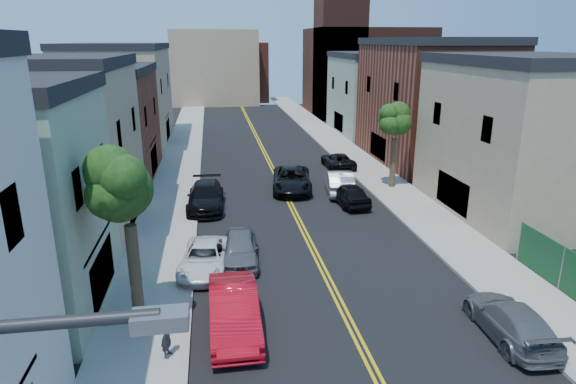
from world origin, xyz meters
name	(u,v)px	position (x,y,z in m)	size (l,w,h in m)	color
sidewalk_left	(179,163)	(-7.90, 40.00, 0.07)	(3.20, 100.00, 0.15)	gray
sidewalk_right	(353,157)	(7.90, 40.00, 0.07)	(3.20, 100.00, 0.15)	gray
curb_left	(199,162)	(-6.15, 40.00, 0.07)	(0.30, 100.00, 0.15)	gray
curb_right	(335,157)	(6.15, 40.00, 0.07)	(0.30, 100.00, 0.15)	gray
bldg_left_tan_near	(44,153)	(-14.00, 25.00, 4.50)	(9.00, 10.00, 9.00)	#998466
bldg_left_brick	(91,128)	(-14.00, 36.00, 4.00)	(9.00, 12.00, 8.00)	brown
bldg_left_tan_far	(121,98)	(-14.00, 50.00, 4.75)	(9.00, 16.00, 9.50)	#998466
bldg_right_tan	(526,141)	(14.00, 24.00, 4.50)	(9.00, 12.00, 9.00)	#998466
bldg_right_brick	(430,104)	(14.00, 38.00, 5.00)	(9.00, 14.00, 10.00)	brown
bldg_right_palegrn	(377,96)	(14.00, 52.00, 4.25)	(9.00, 12.00, 8.50)	gray
church	(360,63)	(16.33, 67.07, 7.24)	(16.20, 14.20, 22.60)	#4C2319
backdrop_left	(215,68)	(-4.00, 82.00, 6.00)	(14.00, 8.00, 12.00)	#998466
backdrop_center	(238,72)	(0.00, 86.00, 5.00)	(10.00, 8.00, 10.00)	brown
tree_left_mid	(124,157)	(-7.88, 14.01, 6.58)	(5.20, 5.20, 9.29)	#3E2F1F
tree_right_far	(397,109)	(7.92, 30.01, 5.76)	(4.40, 4.40, 8.03)	#3E2F1F
red_sedan	(234,311)	(-4.38, 13.20, 0.84)	(1.77, 5.08, 1.67)	red
white_pickup	(205,258)	(-5.50, 18.44, 0.64)	(2.11, 4.57, 1.27)	white
grey_car_left	(240,249)	(-3.80, 19.08, 0.73)	(1.72, 4.26, 1.45)	#56585D
black_car_left	(206,196)	(-5.50, 27.53, 0.80)	(2.24, 5.50, 1.60)	black
grey_car_right	(511,320)	(5.50, 11.27, 0.67)	(1.88, 4.62, 1.34)	#575A5F
black_car_right	(349,194)	(3.80, 26.86, 0.73)	(1.73, 4.30, 1.46)	black
silver_car_right	(339,182)	(3.80, 29.53, 0.82)	(1.73, 4.97, 1.64)	#9C9DA3
dark_car_right_far	(338,161)	(5.50, 36.39, 0.65)	(2.15, 4.65, 1.29)	black
black_suv_lane	(292,180)	(0.60, 30.60, 0.81)	(2.68, 5.81, 1.62)	black
pedestrian_left	(166,336)	(-6.70, 11.79, 0.91)	(0.56, 0.36, 1.52)	#28262E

